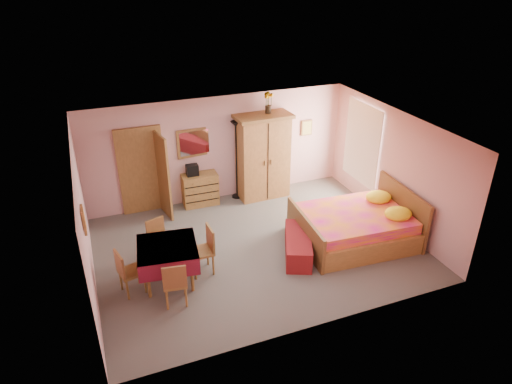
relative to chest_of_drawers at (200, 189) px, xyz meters
name	(u,v)px	position (x,y,z in m)	size (l,w,h in m)	color
floor	(257,247)	(0.59, -2.28, -0.40)	(6.50, 6.50, 0.00)	#69645D
ceiling	(257,130)	(0.59, -2.28, 2.20)	(6.50, 6.50, 0.00)	brown
wall_back	(219,149)	(0.59, 0.22, 0.90)	(6.50, 0.10, 2.60)	#D29899
wall_front	(317,262)	(0.59, -4.78, 0.90)	(6.50, 0.10, 2.60)	#D29899
wall_left	(84,224)	(-2.66, -2.28, 0.90)	(0.10, 5.00, 2.60)	#D29899
wall_right	(393,168)	(3.84, -2.28, 0.90)	(0.10, 5.00, 2.60)	#D29899
doorway	(142,171)	(-1.31, 0.19, 0.62)	(1.06, 0.12, 2.15)	#9E6B35
window	(362,144)	(3.80, -1.08, 1.05)	(0.08, 1.40, 1.95)	white
picture_left	(84,220)	(-2.63, -2.88, 1.30)	(0.04, 0.32, 0.42)	orange
picture_back	(307,128)	(2.94, 0.19, 1.15)	(0.30, 0.04, 0.40)	#D8BF59
chest_of_drawers	(200,189)	(0.00, 0.00, 0.00)	(0.85, 0.43, 0.81)	olive
wall_mirror	(195,142)	(0.00, 0.21, 1.15)	(0.89, 0.05, 0.70)	silver
stereo	(192,170)	(-0.16, 0.02, 0.54)	(0.28, 0.21, 0.27)	black
floor_lamp	(236,161)	(0.96, 0.04, 0.60)	(0.26, 0.26, 2.01)	black
wardrobe	(263,157)	(1.60, -0.12, 0.67)	(1.37, 0.70, 2.14)	#A26936
sunflower_vase	(268,103)	(1.75, -0.05, 2.00)	(0.21, 0.21, 0.52)	yellow
bed	(355,218)	(2.62, -2.78, 0.15)	(2.37, 1.87, 1.10)	#E2168A
bench	(298,245)	(1.27, -2.84, -0.18)	(0.50, 1.35, 0.45)	maroon
dining_table	(169,264)	(-1.34, -2.72, -0.01)	(1.07, 1.07, 0.78)	maroon
chair_south	(175,282)	(-1.36, -3.36, 0.04)	(0.41, 0.41, 0.89)	#A37137
chair_north	(161,241)	(-1.34, -1.97, 0.03)	(0.39, 0.39, 0.86)	#A57338
chair_west	(131,271)	(-2.02, -2.79, 0.04)	(0.41, 0.41, 0.89)	olive
chair_east	(201,251)	(-0.70, -2.67, 0.07)	(0.43, 0.43, 0.96)	olive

